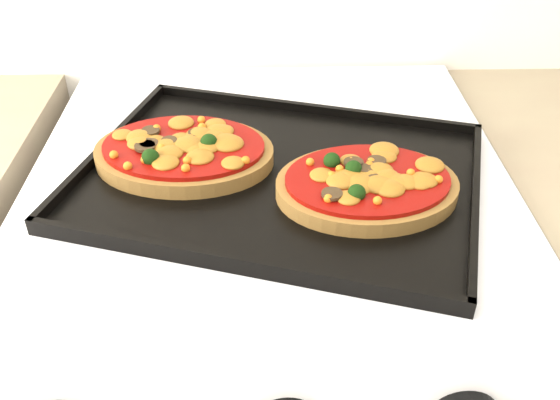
{
  "coord_description": "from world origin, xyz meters",
  "views": [
    {
      "loc": [
        0.03,
        1.04,
        1.33
      ],
      "look_at": [
        0.04,
        1.61,
        0.92
      ],
      "focal_mm": 40.0,
      "sensor_mm": 36.0,
      "label": 1
    }
  ],
  "objects_px": {
    "baking_tray": "(279,174)",
    "pizza_right": "(367,183)",
    "stove": "(272,393)",
    "pizza_left": "(184,150)"
  },
  "relations": [
    {
      "from": "baking_tray",
      "to": "pizza_right",
      "type": "relative_size",
      "value": 2.22
    },
    {
      "from": "stove",
      "to": "baking_tray",
      "type": "distance_m",
      "value": 0.47
    },
    {
      "from": "baking_tray",
      "to": "stove",
      "type": "bearing_deg",
      "value": 123.16
    },
    {
      "from": "stove",
      "to": "pizza_left",
      "type": "relative_size",
      "value": 4.17
    },
    {
      "from": "baking_tray",
      "to": "pizza_left",
      "type": "relative_size",
      "value": 2.1
    },
    {
      "from": "stove",
      "to": "baking_tray",
      "type": "relative_size",
      "value": 1.99
    },
    {
      "from": "stove",
      "to": "pizza_right",
      "type": "bearing_deg",
      "value": -36.21
    },
    {
      "from": "pizza_left",
      "to": "pizza_right",
      "type": "relative_size",
      "value": 1.06
    },
    {
      "from": "pizza_right",
      "to": "baking_tray",
      "type": "bearing_deg",
      "value": 157.14
    },
    {
      "from": "stove",
      "to": "pizza_right",
      "type": "xyz_separation_m",
      "value": [
        0.11,
        -0.08,
        0.48
      ]
    }
  ]
}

